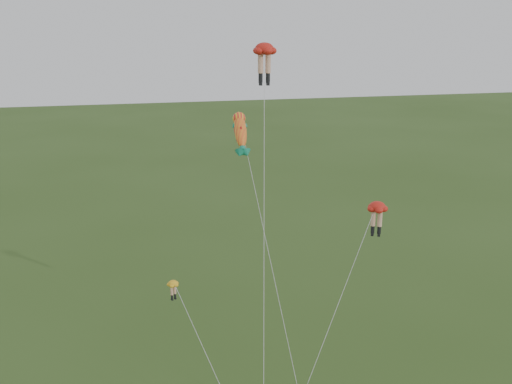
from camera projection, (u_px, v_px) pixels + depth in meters
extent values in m
ellipsoid|color=red|center=(264.00, 49.00, 39.06)|extent=(1.87, 1.87, 0.85)
cylinder|color=#E9A889|center=(261.00, 64.00, 39.32)|extent=(0.38, 0.38, 1.30)
cylinder|color=black|center=(261.00, 78.00, 39.60)|extent=(0.30, 0.30, 0.65)
cube|color=black|center=(261.00, 84.00, 39.72)|extent=(0.25, 0.40, 0.19)
cylinder|color=#E9A889|center=(268.00, 64.00, 39.38)|extent=(0.38, 0.38, 1.30)
cylinder|color=black|center=(268.00, 78.00, 39.66)|extent=(0.30, 0.30, 0.65)
cube|color=black|center=(268.00, 84.00, 39.78)|extent=(0.25, 0.40, 0.19)
cylinder|color=silver|center=(264.00, 229.00, 35.80)|extent=(3.12, 12.88, 22.30)
ellipsoid|color=red|center=(377.00, 207.00, 36.25)|extent=(1.82, 1.82, 0.68)
cylinder|color=#E9A889|center=(373.00, 218.00, 36.53)|extent=(0.30, 0.30, 1.03)
cylinder|color=black|center=(373.00, 229.00, 36.75)|extent=(0.23, 0.23, 0.52)
cube|color=black|center=(372.00, 234.00, 36.85)|extent=(0.29, 0.34, 0.15)
cylinder|color=#E9A889|center=(380.00, 219.00, 36.43)|extent=(0.30, 0.30, 1.03)
cylinder|color=black|center=(379.00, 230.00, 36.65)|extent=(0.23, 0.23, 0.52)
cube|color=black|center=(379.00, 235.00, 36.75)|extent=(0.29, 0.34, 0.15)
cylinder|color=silver|center=(334.00, 315.00, 35.02)|extent=(7.12, 4.74, 12.70)
ellipsoid|color=yellow|center=(173.00, 283.00, 35.70)|extent=(1.06, 1.06, 0.39)
cylinder|color=#E9A889|center=(172.00, 290.00, 35.76)|extent=(0.17, 0.17, 0.59)
cylinder|color=black|center=(172.00, 297.00, 35.88)|extent=(0.13, 0.13, 0.30)
cube|color=black|center=(172.00, 300.00, 35.94)|extent=(0.17, 0.20, 0.09)
cylinder|color=#E9A889|center=(175.00, 289.00, 35.91)|extent=(0.17, 0.17, 0.59)
cylinder|color=black|center=(175.00, 296.00, 36.04)|extent=(0.13, 0.13, 0.30)
cube|color=black|center=(175.00, 298.00, 36.09)|extent=(0.17, 0.20, 0.09)
cylinder|color=silver|center=(211.00, 366.00, 33.79)|extent=(3.62, 7.31, 8.12)
ellipsoid|color=yellow|center=(240.00, 130.00, 37.05)|extent=(1.09, 2.73, 2.63)
sphere|color=yellow|center=(240.00, 130.00, 37.05)|extent=(0.99, 1.34, 1.27)
cone|color=#148462|center=(240.00, 130.00, 37.05)|extent=(0.79, 1.25, 1.21)
cone|color=#148462|center=(240.00, 130.00, 37.05)|extent=(0.79, 1.25, 1.21)
cone|color=#148462|center=(240.00, 130.00, 37.05)|extent=(0.45, 0.70, 0.67)
cone|color=#148462|center=(240.00, 130.00, 37.05)|extent=(0.45, 0.70, 0.67)
cone|color=red|center=(240.00, 130.00, 37.05)|extent=(0.49, 0.69, 0.67)
cylinder|color=silver|center=(273.00, 275.00, 35.53)|extent=(2.21, 8.96, 16.92)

